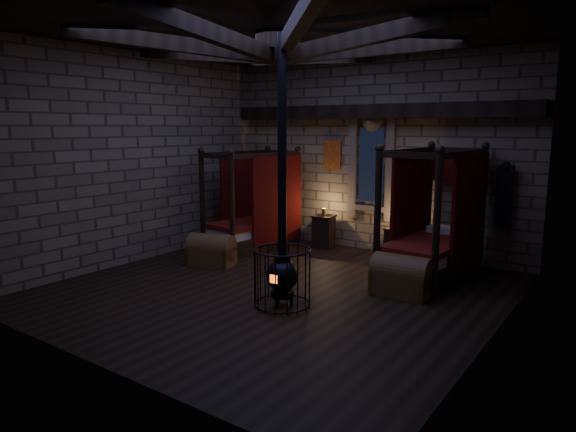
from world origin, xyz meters
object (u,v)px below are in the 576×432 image
Objects in this scene: bed_right at (433,245)px; trunk_right at (402,277)px; bed_left at (255,224)px; trunk_left at (212,251)px; stove at (282,270)px.

trunk_right is at bearing -87.15° from bed_right.
bed_left is 4.26m from trunk_right.
stove reaches higher than trunk_left.
bed_left reaches higher than trunk_right.
bed_right is 1.39m from trunk_right.
trunk_right is (-0.02, -1.36, -0.27)m from bed_right.
bed_right is 2.34× the size of trunk_left.
bed_left is at bearing -174.33° from bed_right.
bed_left is 4.09m from bed_right.
bed_right reaches higher than trunk_left.
stove is at bearing -36.44° from bed_left.
bed_right reaches higher than trunk_right.
trunk_left is 3.87m from trunk_right.
trunk_right is 2.04m from stove.
bed_right is 0.58× the size of stove.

